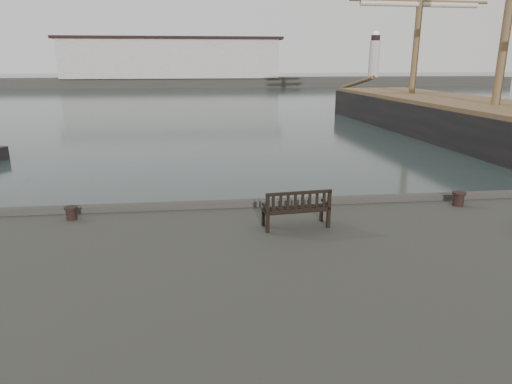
% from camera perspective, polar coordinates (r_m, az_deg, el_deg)
% --- Properties ---
extents(ground, '(400.00, 400.00, 0.00)m').
position_cam_1_polar(ground, '(14.71, 0.26, -7.32)').
color(ground, black).
rests_on(ground, ground).
extents(breakwater, '(140.00, 9.50, 12.20)m').
position_cam_1_polar(breakwater, '(105.44, -8.50, 15.20)').
color(breakwater, '#383530').
rests_on(breakwater, ground).
extents(bench, '(1.83, 0.79, 1.02)m').
position_cam_1_polar(bench, '(12.19, 5.01, -2.95)').
color(bench, black).
rests_on(bench, quay).
extents(bollard_left, '(0.43, 0.43, 0.37)m').
position_cam_1_polar(bollard_left, '(13.77, -22.09, -2.46)').
color(bollard_left, black).
rests_on(bollard_left, quay).
extents(bollard_right, '(0.52, 0.52, 0.43)m').
position_cam_1_polar(bollard_right, '(15.28, 23.98, -0.79)').
color(bollard_right, black).
rests_on(bollard_right, quay).
extents(tall_ship_main, '(11.17, 42.51, 31.53)m').
position_cam_1_polar(tall_ship_main, '(37.19, 27.32, 6.58)').
color(tall_ship_main, black).
rests_on(tall_ship_main, ground).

